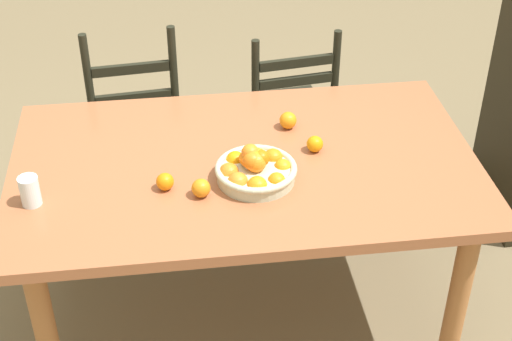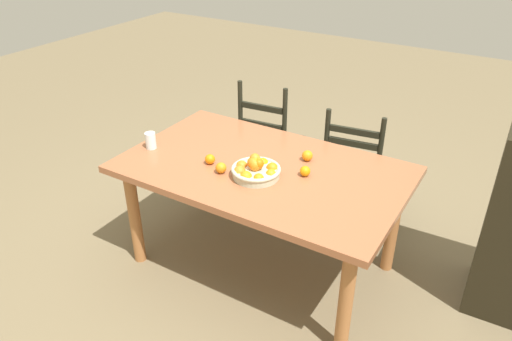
{
  "view_description": "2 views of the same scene",
  "coord_description": "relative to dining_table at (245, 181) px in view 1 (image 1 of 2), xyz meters",
  "views": [
    {
      "loc": [
        -0.26,
        -2.31,
        2.35
      ],
      "look_at": [
        0.03,
        -0.12,
        0.8
      ],
      "focal_mm": 53.18,
      "sensor_mm": 36.0,
      "label": 1
    },
    {
      "loc": [
        1.32,
        -2.25,
        2.22
      ],
      "look_at": [
        0.03,
        -0.12,
        0.8
      ],
      "focal_mm": 34.2,
      "sensor_mm": 36.0,
      "label": 2
    }
  ],
  "objects": [
    {
      "name": "fruit_bowl",
      "position": [
        0.02,
        -0.12,
        0.14
      ],
      "size": [
        0.29,
        0.29,
        0.14
      ],
      "color": "beige",
      "rests_on": "dining_table"
    },
    {
      "name": "chair_near_window",
      "position": [
        -0.43,
        0.84,
        -0.22
      ],
      "size": [
        0.46,
        0.46,
        1.0
      ],
      "rotation": [
        0.0,
        0.0,
        3.23
      ],
      "color": "black",
      "rests_on": "ground"
    },
    {
      "name": "dining_table",
      "position": [
        0.0,
        0.0,
        0.0
      ],
      "size": [
        1.73,
        1.05,
        0.76
      ],
      "color": "#9F5C3A",
      "rests_on": "ground"
    },
    {
      "name": "orange_loose_3",
      "position": [
        -0.3,
        -0.14,
        0.12
      ],
      "size": [
        0.06,
        0.06,
        0.06
      ],
      "primitive_type": "sphere",
      "color": "orange",
      "rests_on": "dining_table"
    },
    {
      "name": "chair_by_cabinet",
      "position": [
        0.3,
        0.84,
        -0.23
      ],
      "size": [
        0.49,
        0.49,
        0.93
      ],
      "rotation": [
        0.0,
        0.0,
        3.27
      ],
      "color": "black",
      "rests_on": "ground"
    },
    {
      "name": "orange_loose_1",
      "position": [
        -0.17,
        -0.2,
        0.13
      ],
      "size": [
        0.07,
        0.07,
        0.07
      ],
      "primitive_type": "sphere",
      "color": "orange",
      "rests_on": "dining_table"
    },
    {
      "name": "orange_loose_2",
      "position": [
        0.27,
        0.03,
        0.12
      ],
      "size": [
        0.06,
        0.06,
        0.06
      ],
      "primitive_type": "sphere",
      "color": "orange",
      "rests_on": "dining_table"
    },
    {
      "name": "drinking_glass",
      "position": [
        -0.75,
        -0.16,
        0.15
      ],
      "size": [
        0.07,
        0.07,
        0.11
      ],
      "primitive_type": "cylinder",
      "color": "silver",
      "rests_on": "dining_table"
    },
    {
      "name": "ground_plane",
      "position": [
        0.0,
        0.0,
        -0.67
      ],
      "size": [
        12.0,
        12.0,
        0.0
      ],
      "primitive_type": "plane",
      "color": "#726346"
    },
    {
      "name": "orange_loose_0",
      "position": [
        0.2,
        0.21,
        0.13
      ],
      "size": [
        0.07,
        0.07,
        0.07
      ],
      "primitive_type": "sphere",
      "color": "orange",
      "rests_on": "dining_table"
    }
  ]
}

